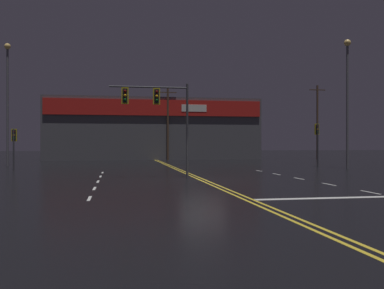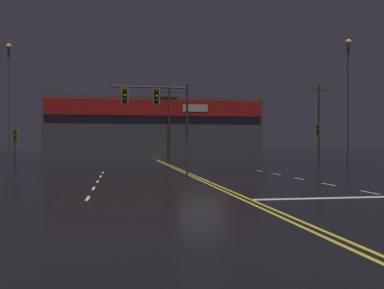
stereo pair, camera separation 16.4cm
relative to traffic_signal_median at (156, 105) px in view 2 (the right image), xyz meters
name	(u,v)px [view 2 (the right image)]	position (x,y,z in m)	size (l,w,h in m)	color
ground_plane	(202,180)	(2.45, -2.02, -4.36)	(200.00, 200.00, 0.00)	black
road_markings	(232,183)	(3.71, -3.89, -4.35)	(17.18, 60.00, 0.01)	gold
traffic_signal_median	(156,105)	(0.00, 0.00, 0.00)	(4.75, 0.36, 5.70)	#38383D
traffic_signal_corner_northeast	(318,135)	(15.38, 10.10, -1.53)	(0.42, 0.36, 3.84)	#38383D
traffic_signal_corner_northwest	(15,140)	(-10.34, 9.99, -1.99)	(0.42, 0.36, 3.23)	#38383D
streetlight_near_left	(9,90)	(-12.17, 15.67, 2.64)	(0.56, 0.56, 11.22)	#59595E
streetlight_far_left	(348,87)	(16.40, 6.79, 2.33)	(0.56, 0.56, 10.65)	#59595E
building_backdrop	(154,129)	(2.45, 32.65, -0.38)	(27.61, 10.23, 7.93)	#4C4C51
utility_pole_row	(161,121)	(2.99, 27.52, 0.54)	(46.20, 0.26, 9.81)	#4C3828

